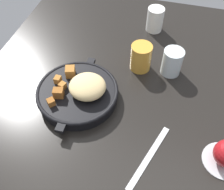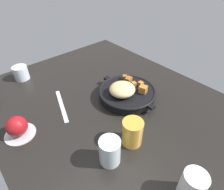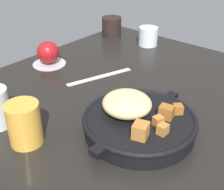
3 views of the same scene
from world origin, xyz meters
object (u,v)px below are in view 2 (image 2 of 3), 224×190
(cast_iron_skillet, at_px, (126,92))
(water_glass_short, at_px, (21,73))
(butter_knife, at_px, (62,105))
(water_glass_tall, at_px, (110,151))
(red_apple, at_px, (17,126))
(juice_glass_amber, at_px, (132,132))
(white_creamer_pitcher, at_px, (192,186))

(cast_iron_skillet, height_order, water_glass_short, cast_iron_skillet)
(butter_knife, xyz_separation_m, water_glass_tall, (-0.33, 0.01, 0.04))
(red_apple, height_order, juice_glass_amber, juice_glass_amber)
(red_apple, distance_m, water_glass_short, 0.38)
(butter_knife, height_order, water_glass_short, water_glass_short)
(butter_knife, relative_size, water_glass_tall, 2.34)
(white_creamer_pitcher, relative_size, water_glass_tall, 1.02)
(cast_iron_skillet, xyz_separation_m, water_glass_tall, (-0.19, 0.26, 0.02))
(juice_glass_amber, height_order, water_glass_tall, juice_glass_amber)
(red_apple, relative_size, juice_glass_amber, 0.77)
(water_glass_short, bearing_deg, red_apple, 157.88)
(red_apple, distance_m, water_glass_tall, 0.34)
(white_creamer_pitcher, xyz_separation_m, water_glass_tall, (0.22, 0.09, -0.00))
(cast_iron_skillet, relative_size, juice_glass_amber, 3.15)
(red_apple, xyz_separation_m, water_glass_short, (0.35, -0.14, -0.01))
(red_apple, xyz_separation_m, water_glass_tall, (-0.29, -0.17, 0.00))
(water_glass_short, relative_size, water_glass_tall, 0.78)
(red_apple, height_order, butter_knife, red_apple)
(water_glass_short, bearing_deg, water_glass_tall, -177.40)
(cast_iron_skillet, height_order, red_apple, cast_iron_skillet)
(juice_glass_amber, height_order, water_glass_short, juice_glass_amber)
(butter_knife, distance_m, water_glass_short, 0.32)
(cast_iron_skillet, bearing_deg, butter_knife, 59.80)
(red_apple, xyz_separation_m, white_creamer_pitcher, (-0.51, -0.26, 0.00))
(juice_glass_amber, distance_m, water_glass_short, 0.65)
(cast_iron_skillet, xyz_separation_m, butter_knife, (0.14, 0.24, -0.03))
(red_apple, height_order, water_glass_short, red_apple)
(water_glass_tall, bearing_deg, cast_iron_skillet, -53.92)
(juice_glass_amber, bearing_deg, butter_knife, 15.19)
(red_apple, distance_m, juice_glass_amber, 0.40)
(water_glass_tall, bearing_deg, red_apple, 30.87)
(cast_iron_skillet, xyz_separation_m, water_glass_short, (0.46, 0.29, 0.00))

